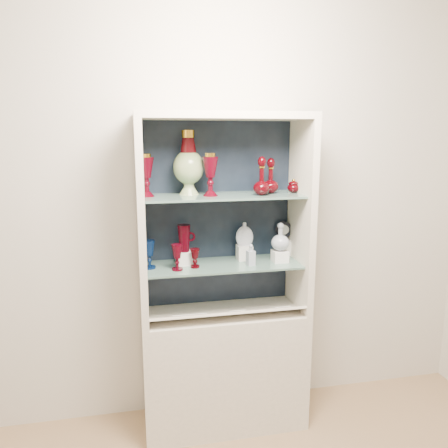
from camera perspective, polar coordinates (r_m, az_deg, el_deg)
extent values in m
cube|color=beige|center=(2.77, -0.93, 2.92)|extent=(3.50, 0.02, 2.80)
cube|color=beige|center=(2.90, 0.00, -18.20)|extent=(1.00, 0.40, 0.75)
cube|color=black|center=(2.75, -0.81, 1.29)|extent=(0.98, 0.02, 1.15)
cube|color=beige|center=(2.51, -10.77, 0.11)|extent=(0.04, 0.40, 1.15)
cube|color=beige|center=(2.70, 10.01, 0.93)|extent=(0.04, 0.40, 1.15)
cube|color=beige|center=(2.52, 0.00, 13.94)|extent=(1.00, 0.40, 0.04)
cube|color=slate|center=(2.65, -0.09, -5.34)|extent=(0.92, 0.34, 0.01)
cube|color=slate|center=(2.56, -0.09, 3.68)|extent=(0.92, 0.34, 0.01)
cube|color=beige|center=(2.62, 0.50, -11.68)|extent=(0.92, 0.17, 0.09)
cube|color=white|center=(2.63, 1.62, -11.28)|extent=(0.10, 0.06, 0.03)
cube|color=white|center=(2.70, 7.50, -10.72)|extent=(0.10, 0.06, 0.03)
cube|color=white|center=(2.58, -5.72, -11.81)|extent=(0.10, 0.06, 0.03)
cube|color=white|center=(2.59, -3.51, -11.67)|extent=(0.10, 0.06, 0.03)
cube|color=silver|center=(2.64, -5.18, -4.42)|extent=(0.10, 0.10, 0.08)
cube|color=silver|center=(2.73, 2.67, -3.73)|extent=(0.09, 0.09, 0.09)
cube|color=silver|center=(2.71, 7.31, -4.18)|extent=(0.09, 0.09, 0.07)
cube|color=silver|center=(2.86, 7.77, -3.04)|extent=(0.08, 0.08, 0.10)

